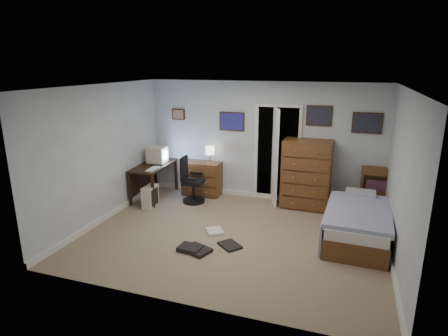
# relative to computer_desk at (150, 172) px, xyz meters

# --- Properties ---
(floor) EXTENTS (5.00, 4.00, 0.02)m
(floor) POSITION_rel_computer_desk_xyz_m (2.29, -1.28, -0.58)
(floor) COLOR gray
(floor) RESTS_ON ground
(computer_desk) EXTENTS (0.66, 1.31, 0.74)m
(computer_desk) POSITION_rel_computer_desk_xyz_m (0.00, 0.00, 0.00)
(computer_desk) COLOR black
(computer_desk) RESTS_ON floor
(crt_monitor) EXTENTS (0.40, 0.37, 0.36)m
(crt_monitor) POSITION_rel_computer_desk_xyz_m (0.11, 0.15, 0.35)
(crt_monitor) COLOR beige
(crt_monitor) RESTS_ON computer_desk
(keyboard) EXTENTS (0.17, 0.40, 0.02)m
(keyboard) POSITION_rel_computer_desk_xyz_m (0.27, -0.35, 0.18)
(keyboard) COLOR beige
(keyboard) RESTS_ON computer_desk
(pc_tower) EXTENTS (0.22, 0.42, 0.44)m
(pc_tower) POSITION_rel_computer_desk_xyz_m (0.29, -0.55, -0.35)
(pc_tower) COLOR beige
(pc_tower) RESTS_ON floor
(office_chair) EXTENTS (0.51, 0.51, 0.97)m
(office_chair) POSITION_rel_computer_desk_xyz_m (0.96, -0.01, -0.19)
(office_chair) COLOR black
(office_chair) RESTS_ON floor
(media_stack) EXTENTS (0.17, 0.17, 0.84)m
(media_stack) POSITION_rel_computer_desk_xyz_m (-0.03, 0.91, -0.15)
(media_stack) COLOR maroon
(media_stack) RESTS_ON floor
(low_dresser) EXTENTS (0.84, 0.42, 0.75)m
(low_dresser) POSITION_rel_computer_desk_xyz_m (1.01, 0.50, -0.20)
(low_dresser) COLOR brown
(low_dresser) RESTS_ON floor
(table_lamp) EXTENTS (0.19, 0.19, 0.37)m
(table_lamp) POSITION_rel_computer_desk_xyz_m (1.21, 0.50, 0.45)
(table_lamp) COLOR gold
(table_lamp) RESTS_ON low_dresser
(doorway) EXTENTS (0.96, 1.12, 2.05)m
(doorway) POSITION_rel_computer_desk_xyz_m (2.64, 0.99, 0.43)
(doorway) COLOR black
(doorway) RESTS_ON floor
(tall_dresser) EXTENTS (0.96, 0.58, 1.39)m
(tall_dresser) POSITION_rel_computer_desk_xyz_m (3.29, 0.47, 0.13)
(tall_dresser) COLOR brown
(tall_dresser) RESTS_ON floor
(headboard_bookcase) EXTENTS (1.02, 0.28, 0.91)m
(headboard_bookcase) POSITION_rel_computer_desk_xyz_m (4.83, 0.58, -0.09)
(headboard_bookcase) COLOR brown
(headboard_bookcase) RESTS_ON floor
(bed) EXTENTS (1.08, 1.92, 0.62)m
(bed) POSITION_rel_computer_desk_xyz_m (4.27, -0.73, -0.28)
(bed) COLOR brown
(bed) RESTS_ON floor
(wall_posters) EXTENTS (4.38, 0.04, 0.60)m
(wall_posters) POSITION_rel_computer_desk_xyz_m (2.86, 0.70, 1.18)
(wall_posters) COLOR #331E11
(wall_posters) RESTS_ON floor
(floor_clutter) EXTENTS (0.97, 1.16, 0.07)m
(floor_clutter) POSITION_rel_computer_desk_xyz_m (1.96, -1.81, -0.54)
(floor_clutter) COLOR black
(floor_clutter) RESTS_ON floor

